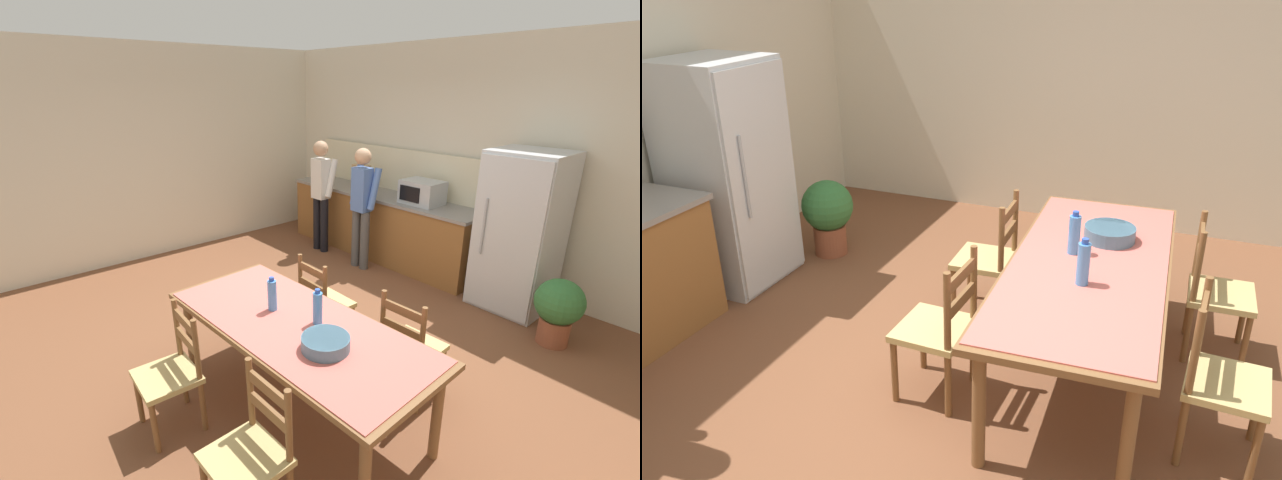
# 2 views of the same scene
# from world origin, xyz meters

# --- Properties ---
(ground_plane) EXTENTS (8.32, 8.32, 0.00)m
(ground_plane) POSITION_xyz_m (0.00, 0.00, 0.00)
(ground_plane) COLOR brown
(wall_right) EXTENTS (0.12, 5.20, 2.90)m
(wall_right) POSITION_xyz_m (3.26, 0.00, 1.45)
(wall_right) COLOR beige
(wall_right) RESTS_ON ground
(refrigerator) EXTENTS (0.75, 0.73, 1.74)m
(refrigerator) POSITION_xyz_m (0.94, 2.19, 0.87)
(refrigerator) COLOR silver
(refrigerator) RESTS_ON ground
(dining_table) EXTENTS (2.21, 1.01, 0.75)m
(dining_table) POSITION_xyz_m (0.67, -0.66, 0.68)
(dining_table) COLOR brown
(dining_table) RESTS_ON ground
(bottle_near_centre) EXTENTS (0.07, 0.07, 0.27)m
(bottle_near_centre) POSITION_xyz_m (0.40, -0.67, 0.88)
(bottle_near_centre) COLOR #4C8ED6
(bottle_near_centre) RESTS_ON dining_table
(bottle_off_centre) EXTENTS (0.07, 0.07, 0.27)m
(bottle_off_centre) POSITION_xyz_m (0.78, -0.54, 0.88)
(bottle_off_centre) COLOR #4C8ED6
(bottle_off_centre) RESTS_ON dining_table
(serving_bowl) EXTENTS (0.32, 0.32, 0.09)m
(serving_bowl) POSITION_xyz_m (1.05, -0.71, 0.80)
(serving_bowl) COLOR slate
(serving_bowl) RESTS_ON dining_table
(chair_side_far_left) EXTENTS (0.43, 0.41, 0.91)m
(chair_side_far_left) POSITION_xyz_m (0.15, 0.07, 0.44)
(chair_side_far_left) COLOR brown
(chair_side_far_left) RESTS_ON ground
(chair_side_near_left) EXTENTS (0.44, 0.42, 0.91)m
(chair_side_near_left) POSITION_xyz_m (0.22, -1.43, 0.44)
(chair_side_near_left) COLOR brown
(chair_side_near_left) RESTS_ON ground
(chair_side_near_right) EXTENTS (0.43, 0.41, 0.91)m
(chair_side_near_right) POSITION_xyz_m (1.19, -1.38, 0.44)
(chair_side_near_right) COLOR brown
(chair_side_near_right) RESTS_ON ground
(chair_side_far_right) EXTENTS (0.44, 0.42, 0.91)m
(chair_side_far_right) POSITION_xyz_m (1.13, 0.11, 0.44)
(chair_side_far_right) COLOR brown
(chair_side_far_right) RESTS_ON ground
(potted_plant) EXTENTS (0.44, 0.44, 0.67)m
(potted_plant) POSITION_xyz_m (1.59, 1.76, 0.39)
(potted_plant) COLOR brown
(potted_plant) RESTS_ON ground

